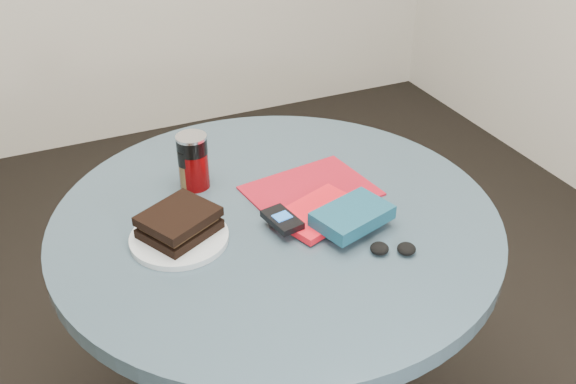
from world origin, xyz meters
name	(u,v)px	position (x,y,z in m)	size (l,w,h in m)	color
table	(276,270)	(0.00, 0.00, 0.59)	(1.00, 1.00, 0.75)	black
plate	(179,238)	(-0.22, -0.01, 0.76)	(0.21, 0.21, 0.01)	silver
sandwich	(179,222)	(-0.22, 0.00, 0.79)	(0.19, 0.18, 0.05)	black
soda_can	(193,161)	(-0.13, 0.19, 0.82)	(0.08, 0.08, 0.13)	#5B0405
pepper_grinder	(188,169)	(-0.14, 0.18, 0.80)	(0.05, 0.05, 0.10)	#503D22
magazine	(311,191)	(0.11, 0.05, 0.75)	(0.28, 0.21, 0.01)	maroon
red_book	(320,213)	(0.08, -0.05, 0.76)	(0.19, 0.13, 0.02)	red
novel	(352,216)	(0.13, -0.12, 0.79)	(0.16, 0.10, 0.03)	navy
mp3_player	(282,220)	(-0.01, -0.06, 0.78)	(0.07, 0.10, 0.02)	black
headphones	(393,249)	(0.16, -0.23, 0.76)	(0.10, 0.08, 0.02)	black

